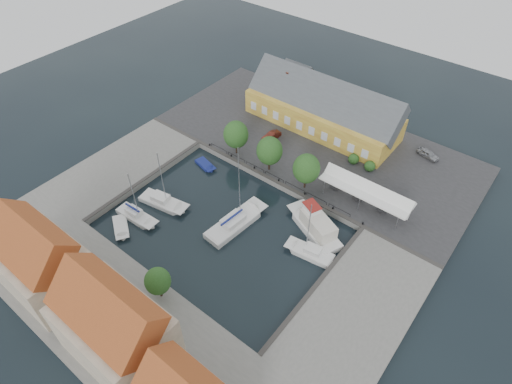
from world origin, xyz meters
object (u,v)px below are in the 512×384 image
Objects in this scene: tent_canopy at (366,191)px; trawler at (315,227)px; center_sailboat at (235,223)px; east_boat_a at (310,253)px; car_silver at (428,154)px; launch_nw at (205,165)px; west_boat_c at (163,203)px; car_red at (271,136)px; west_boat_d at (137,217)px; warehouse at (321,108)px; launch_sw at (121,228)px.

tent_canopy is 9.43m from trawler.
center_sailboat reaches higher than east_boat_a.
car_silver is 0.87× the size of launch_nw.
tent_canopy is 1.27× the size of west_boat_c.
launch_nw is at bearing -100.97° from car_red.
west_boat_c is (-23.27, -5.82, -0.00)m from east_boat_a.
car_red is 0.38× the size of west_boat_d.
warehouse reaches higher than west_boat_d.
car_silver reaches higher than launch_sw.
trawler is 26.55m from west_boat_d.
car_red reaches higher than launch_sw.
trawler reaches higher than launch_sw.
warehouse is 21.63m from tent_canopy.
east_boat_a is at bearing -65.69° from trawler.
warehouse is at bearing 77.00° from launch_sw.
launch_nw is (-0.04, 17.96, -0.00)m from launch_sw.
center_sailboat is (-16.25, -31.47, -1.30)m from car_silver.
center_sailboat is 1.43× the size of east_boat_a.
west_boat_d is at bearing -88.41° from car_red.
tent_canopy is at bearing 83.86° from east_boat_a.
car_red is (-4.15, -9.39, -2.81)m from warehouse.
east_boat_a reaches higher than west_boat_d.
center_sailboat is at bearing 32.88° from west_boat_d.
trawler is (17.63, -12.96, -0.60)m from car_red.
west_boat_c is 1.12× the size of west_boat_d.
west_boat_d is at bearing -147.50° from trawler.
center_sailboat is 2.72× the size of launch_sw.
west_boat_d reaches higher than launch_sw.
center_sailboat reaches higher than launch_nw.
east_boat_a is 0.91× the size of west_boat_c.
west_boat_c is at bearing -104.00° from warehouse.
trawler is 1.07× the size of east_boat_a.
car_silver is at bearing 81.08° from east_boat_a.
west_boat_d is 1.87× the size of launch_sw.
car_silver is 0.74× the size of launch_sw.
warehouse is 26.32m from trawler.
car_red is at bearing 67.53° from launch_nw.
east_boat_a is 26.27m from west_boat_d.
warehouse is at bearing 66.92° from launch_nw.
east_boat_a is (11.67, 2.22, -0.10)m from center_sailboat.
west_boat_c reaches higher than east_boat_a.
launch_sw is 17.96m from launch_nw.
car_silver reaches higher than launch_nw.
trawler is at bearing 178.38° from car_silver.
center_sailboat is at bearing -169.21° from east_boat_a.
car_silver is 51.30m from launch_sw.
warehouse reaches higher than car_silver.
trawler is at bearing -24.83° from car_red.
center_sailboat is 12.15m from west_boat_c.
west_boat_c reaches higher than west_boat_d.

